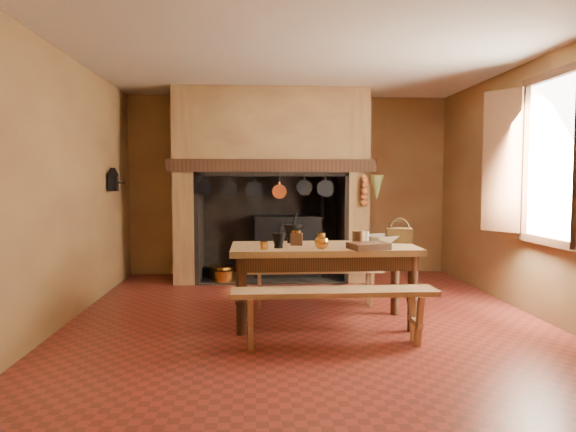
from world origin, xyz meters
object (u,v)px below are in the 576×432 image
object	(u,v)px
coffee_grinder	(297,238)
mixing_bowl	(381,239)
iron_range	(288,245)
bench_front	(334,304)
wicker_basket	(399,235)
work_table	(324,258)

from	to	relation	value
coffee_grinder	mixing_bowl	world-z (taller)	coffee_grinder
iron_range	coffee_grinder	size ratio (longest dim) A/B	8.49
iron_range	bench_front	world-z (taller)	iron_range
iron_range	wicker_basket	bearing A→B (deg)	-67.00
iron_range	wicker_basket	world-z (taller)	iron_range
iron_range	wicker_basket	size ratio (longest dim) A/B	5.22
iron_range	coffee_grinder	distance (m)	2.62
coffee_grinder	bench_front	bearing A→B (deg)	-62.76
wicker_basket	iron_range	bearing A→B (deg)	123.74
iron_range	coffee_grinder	world-z (taller)	iron_range
work_table	mixing_bowl	distance (m)	0.69
work_table	coffee_grinder	xyz separation A→B (m)	(-0.27, 0.06, 0.20)
bench_front	coffee_grinder	world-z (taller)	coffee_grinder
work_table	coffee_grinder	distance (m)	0.34
coffee_grinder	iron_range	bearing A→B (deg)	96.14
iron_range	wicker_basket	xyz separation A→B (m)	(1.04, -2.45, 0.42)
iron_range	work_table	distance (m)	2.67
coffee_grinder	mixing_bowl	xyz separation A→B (m)	(0.91, 0.12, -0.03)
iron_range	mixing_bowl	size ratio (longest dim) A/B	4.74
mixing_bowl	iron_range	bearing A→B (deg)	108.74
work_table	wicker_basket	world-z (taller)	wicker_basket
coffee_grinder	wicker_basket	xyz separation A→B (m)	(1.12, 0.14, 0.01)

